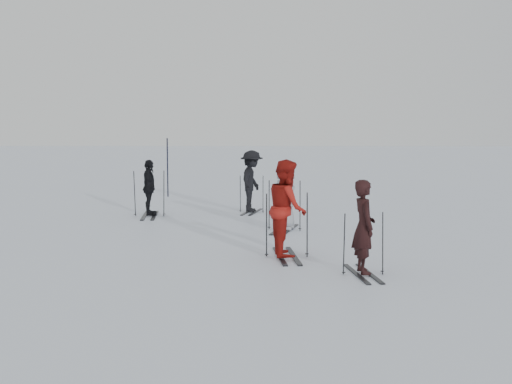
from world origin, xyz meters
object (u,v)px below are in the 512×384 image
skier_grey (285,197)px  skier_uphill_far (252,182)px  skier_uphill_left (149,189)px  piste_marker (168,168)px  skier_near_dark (364,228)px  skier_red (287,209)px

skier_grey → skier_uphill_far: skier_uphill_far is taller
skier_uphill_left → skier_uphill_far: size_ratio=0.87×
piste_marker → skier_uphill_far: bearing=-52.3°
skier_near_dark → skier_red: bearing=33.3°
skier_near_dark → skier_uphill_far: (-2.16, 7.86, 0.09)m
skier_red → skier_uphill_far: (-0.86, 6.38, -0.05)m
skier_near_dark → piste_marker: 13.06m
skier_grey → piste_marker: bearing=43.7°
skier_near_dark → skier_uphill_left: 8.66m
skier_uphill_left → skier_uphill_far: bearing=-79.6°
skier_uphill_far → piste_marker: 5.14m
skier_red → skier_uphill_left: bearing=28.4°
piste_marker → skier_grey: bearing=-60.8°
skier_grey → piste_marker: 8.29m
skier_near_dark → skier_uphill_left: skier_near_dark is taller
skier_near_dark → skier_uphill_far: 8.16m
skier_near_dark → piste_marker: bearing=16.0°
skier_red → piste_marker: size_ratio=0.91×
skier_near_dark → skier_red: (-1.30, 1.48, 0.13)m
skier_uphill_left → skier_uphill_far: skier_uphill_far is taller
skier_red → skier_uphill_left: skier_red is taller
skier_grey → skier_uphill_left: 4.46m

